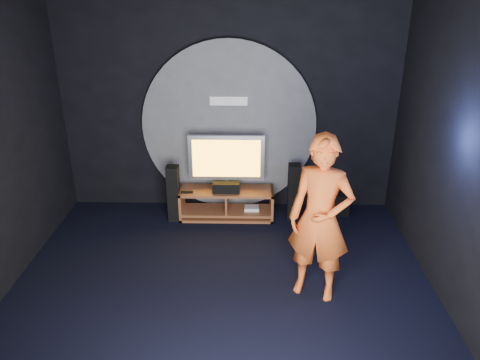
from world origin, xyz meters
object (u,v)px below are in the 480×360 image
Objects in this scene: tower_speaker_left at (174,194)px; tower_speaker_right at (294,191)px; subwoofer at (338,202)px; player at (320,219)px; tv at (226,160)px; media_console at (227,205)px.

tower_speaker_right is (1.78, 0.11, 0.00)m from tower_speaker_left.
tower_speaker_right is 2.57× the size of subwoofer.
tower_speaker_left is 2.63m from player.
tower_speaker_left is (-0.78, -0.17, -0.47)m from tv.
player reaches higher than tower_speaker_right.
tv is at bearing 96.00° from media_console.
player is at bearing -86.53° from tower_speaker_right.
tower_speaker_left is at bearing -172.50° from media_console.
subwoofer is at bearing 6.55° from tower_speaker_left.
tower_speaker_left is at bearing -176.39° from tower_speaker_right.
tv is 1.30× the size of tower_speaker_left.
tv is 0.58× the size of player.
media_console is at bearing -173.88° from subwoofer.
subwoofer is (2.50, 0.29, -0.26)m from tower_speaker_left.
tower_speaker_right is at bearing -3.32° from tv.
tv is 1.30× the size of tower_speaker_right.
tower_speaker_left is (-0.79, -0.10, 0.24)m from media_console.
tv is at bearing -176.12° from subwoofer.
player is (-0.61, -2.03, 0.79)m from subwoofer.
subwoofer is at bearing 6.12° from media_console.
tower_speaker_left is at bearing -173.45° from subwoofer.
tower_speaker_left is 2.57× the size of subwoofer.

